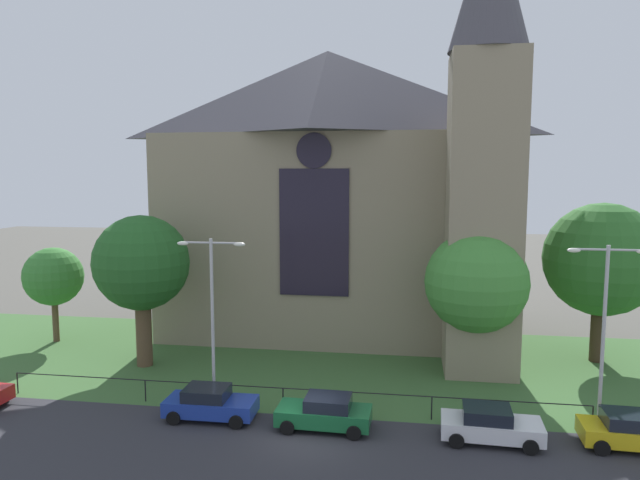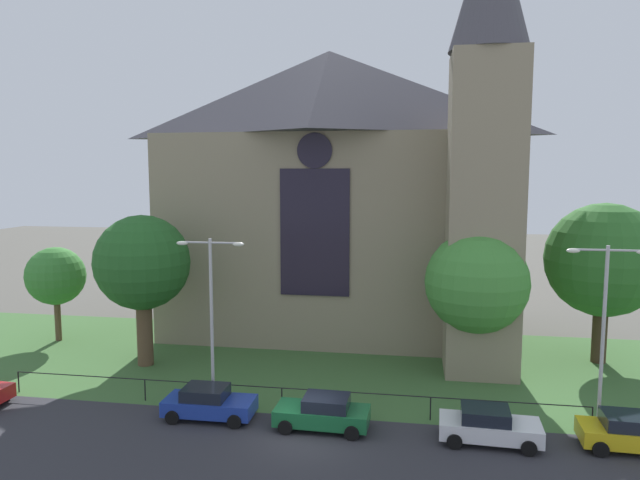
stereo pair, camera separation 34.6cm
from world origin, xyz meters
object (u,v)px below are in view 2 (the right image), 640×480
at_px(church_building, 338,189).
at_px(tree_right_far, 604,260).
at_px(parked_car_white, 489,426).
at_px(streetlamp_near, 211,301).
at_px(tree_right_near, 477,283).
at_px(tree_left_far, 56,276).
at_px(streetlamp_far, 604,315).
at_px(parked_car_yellow, 632,433).
at_px(parked_car_blue, 209,403).
at_px(tree_left_near, 142,264).
at_px(parked_car_green, 323,413).

distance_m(church_building, tree_right_far, 17.65).
bearing_deg(tree_right_far, parked_car_white, -123.30).
bearing_deg(streetlamp_near, tree_right_near, 26.23).
xyz_separation_m(tree_right_far, tree_left_far, (-35.13, -1.16, -1.78)).
xyz_separation_m(church_building, streetlamp_far, (13.57, -14.83, -4.98)).
bearing_deg(streetlamp_near, tree_left_far, 147.72).
distance_m(church_building, tree_right_near, 13.15).
bearing_deg(parked_car_yellow, streetlamp_near, 177.41).
distance_m(streetlamp_near, parked_car_blue, 4.74).
relative_size(parked_car_white, parked_car_yellow, 1.00).
xyz_separation_m(tree_right_near, parked_car_yellow, (5.57, -7.95, -4.62)).
bearing_deg(church_building, parked_car_blue, -103.65).
bearing_deg(tree_right_far, parked_car_blue, -150.49).
bearing_deg(parked_car_blue, tree_right_far, 29.10).
height_order(streetlamp_far, parked_car_white, streetlamp_far).
bearing_deg(streetlamp_far, tree_right_far, 73.69).
relative_size(tree_left_near, parked_car_yellow, 2.11).
relative_size(streetlamp_far, parked_car_yellow, 1.96).
xyz_separation_m(tree_left_near, parked_car_blue, (6.43, -6.68, -5.38)).
height_order(streetlamp_near, parked_car_white, streetlamp_near).
relative_size(tree_left_far, parked_car_blue, 1.53).
height_order(parked_car_blue, parked_car_yellow, same).
distance_m(tree_right_far, tree_left_near, 27.37).
distance_m(tree_right_near, parked_car_white, 9.43).
height_order(parked_car_green, parked_car_yellow, same).
xyz_separation_m(streetlamp_far, parked_car_blue, (-17.50, -1.36, -4.55)).
bearing_deg(streetlamp_near, tree_right_far, 26.25).
distance_m(parked_car_blue, parked_car_yellow, 18.37).
height_order(tree_right_far, tree_left_far, tree_right_far).
bearing_deg(tree_left_near, church_building, 42.55).
distance_m(tree_left_far, tree_left_near, 9.18).
bearing_deg(streetlamp_far, streetlamp_near, -180.00).
bearing_deg(streetlamp_near, parked_car_white, -7.87).
distance_m(church_building, parked_car_blue, 19.19).
bearing_deg(parked_car_yellow, tree_left_near, 166.65).
xyz_separation_m(tree_right_far, parked_car_green, (-15.05, -11.83, -5.51)).
bearing_deg(church_building, streetlamp_near, -105.82).
relative_size(parked_car_blue, parked_car_yellow, 0.99).
bearing_deg(tree_left_far, church_building, 17.20).
distance_m(tree_right_near, parked_car_blue, 15.68).
bearing_deg(streetlamp_near, parked_car_yellow, -4.63).
bearing_deg(parked_car_blue, church_building, 75.93).
relative_size(church_building, tree_left_far, 4.03).
bearing_deg(streetlamp_far, parked_car_white, -160.04).
distance_m(streetlamp_near, parked_car_green, 7.47).
relative_size(streetlamp_far, parked_car_blue, 1.98).
height_order(tree_right_near, streetlamp_near, streetlamp_near).
distance_m(tree_left_far, parked_car_blue, 18.36).
xyz_separation_m(streetlamp_near, parked_car_yellow, (18.64, -1.51, -4.54)).
distance_m(streetlamp_near, parked_car_yellow, 19.24).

